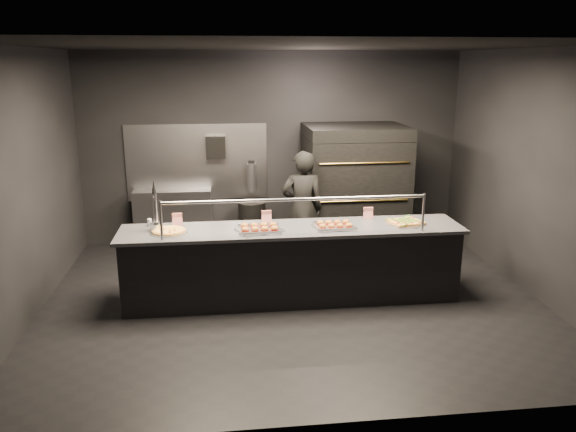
# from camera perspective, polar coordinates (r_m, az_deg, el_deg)

# --- Properties ---
(room) EXTENTS (6.04, 6.00, 3.00)m
(room) POSITION_cam_1_polar(r_m,az_deg,el_deg) (6.61, 0.20, 3.72)
(room) COLOR black
(room) RESTS_ON ground
(service_counter) EXTENTS (4.10, 0.78, 1.37)m
(service_counter) POSITION_cam_1_polar(r_m,az_deg,el_deg) (6.85, 0.43, -4.84)
(service_counter) COLOR black
(service_counter) RESTS_ON ground
(pizza_oven) EXTENTS (1.50, 1.23, 1.91)m
(pizza_oven) POSITION_cam_1_polar(r_m,az_deg,el_deg) (8.72, 6.71, 2.94)
(pizza_oven) COLOR black
(pizza_oven) RESTS_ON ground
(prep_shelf) EXTENTS (1.20, 0.35, 0.90)m
(prep_shelf) POSITION_cam_1_polar(r_m,az_deg,el_deg) (9.05, -11.56, -0.18)
(prep_shelf) COLOR #99999E
(prep_shelf) RESTS_ON ground
(towel_dispenser) EXTENTS (0.30, 0.20, 0.35)m
(towel_dispenser) POSITION_cam_1_polar(r_m,az_deg,el_deg) (8.85, -7.36, 6.96)
(towel_dispenser) COLOR black
(towel_dispenser) RESTS_ON room
(fire_extinguisher) EXTENTS (0.14, 0.14, 0.51)m
(fire_extinguisher) POSITION_cam_1_polar(r_m,az_deg,el_deg) (8.96, -3.73, 3.97)
(fire_extinguisher) COLOR #B2B2B7
(fire_extinguisher) RESTS_ON room
(beer_tap) EXTENTS (0.16, 0.22, 0.60)m
(beer_tap) POSITION_cam_1_polar(r_m,az_deg,el_deg) (6.72, -13.30, -0.04)
(beer_tap) COLOR silver
(beer_tap) RESTS_ON service_counter
(round_pizza) EXTENTS (0.44, 0.44, 0.03)m
(round_pizza) POSITION_cam_1_polar(r_m,az_deg,el_deg) (6.66, -12.01, -1.49)
(round_pizza) COLOR silver
(round_pizza) RESTS_ON service_counter
(slider_tray_a) EXTENTS (0.59, 0.51, 0.08)m
(slider_tray_a) POSITION_cam_1_polar(r_m,az_deg,el_deg) (6.58, -2.92, -1.25)
(slider_tray_a) COLOR silver
(slider_tray_a) RESTS_ON service_counter
(slider_tray_b) EXTENTS (0.53, 0.43, 0.07)m
(slider_tray_b) POSITION_cam_1_polar(r_m,az_deg,el_deg) (6.72, 4.74, -0.95)
(slider_tray_b) COLOR silver
(slider_tray_b) RESTS_ON service_counter
(square_pizza) EXTENTS (0.47, 0.47, 0.05)m
(square_pizza) POSITION_cam_1_polar(r_m,az_deg,el_deg) (7.01, 11.86, -0.61)
(square_pizza) COLOR silver
(square_pizza) RESTS_ON service_counter
(condiment_jar) EXTENTS (0.14, 0.05, 0.09)m
(condiment_jar) POSITION_cam_1_polar(r_m,az_deg,el_deg) (6.95, -13.66, -0.66)
(condiment_jar) COLOR silver
(condiment_jar) RESTS_ON service_counter
(tent_cards) EXTENTS (2.49, 0.04, 0.15)m
(tent_cards) POSITION_cam_1_polar(r_m,az_deg,el_deg) (6.93, -1.64, 0.01)
(tent_cards) COLOR white
(tent_cards) RESTS_ON service_counter
(trash_bin) EXTENTS (0.43, 0.43, 0.72)m
(trash_bin) POSITION_cam_1_polar(r_m,az_deg,el_deg) (8.87, -3.67, -0.81)
(trash_bin) COLOR black
(trash_bin) RESTS_ON ground
(worker) EXTENTS (0.61, 0.41, 1.65)m
(worker) POSITION_cam_1_polar(r_m,az_deg,el_deg) (7.95, 1.45, 0.77)
(worker) COLOR black
(worker) RESTS_ON ground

